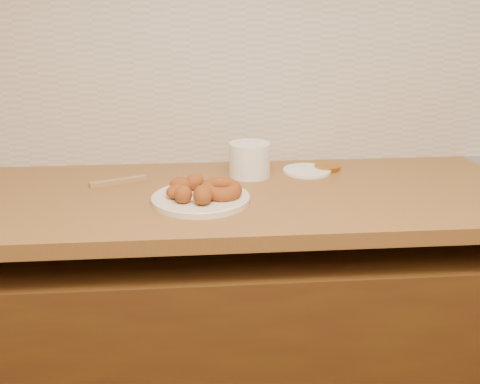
{
  "coord_description": "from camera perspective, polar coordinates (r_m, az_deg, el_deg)",
  "views": [
    {
      "loc": [
        -0.39,
        0.25,
        1.4
      ],
      "look_at": [
        -0.28,
        1.59,
        0.93
      ],
      "focal_mm": 42.0,
      "sensor_mm": 36.0,
      "label": 1
    }
  ],
  "objects": [
    {
      "name": "wall_back",
      "position": [
        1.79,
        8.12,
        17.45
      ],
      "size": [
        4.0,
        0.02,
        2.7
      ],
      "primitive_type": "cube",
      "color": "#BEB194",
      "rests_on": "ground"
    },
    {
      "name": "base_cabinet",
      "position": [
        1.8,
        8.87,
        -15.26
      ],
      "size": [
        3.6,
        0.6,
        0.77
      ],
      "primitive_type": "cube",
      "color": "#4E3211",
      "rests_on": "floor"
    },
    {
      "name": "butcher_block",
      "position": [
        1.55,
        -14.19,
        -0.98
      ],
      "size": [
        2.3,
        0.62,
        0.04
      ],
      "primitive_type": "cube",
      "color": "brown",
      "rests_on": "base_cabinet"
    },
    {
      "name": "backsplash",
      "position": [
        1.79,
        7.98,
        12.63
      ],
      "size": [
        3.6,
        0.02,
        0.6
      ],
      "primitive_type": "cube",
      "color": "beige",
      "rests_on": "wall_back"
    },
    {
      "name": "donut_plate",
      "position": [
        1.45,
        -4.01,
        -0.7
      ],
      "size": [
        0.25,
        0.25,
        0.01
      ],
      "primitive_type": "cylinder",
      "color": "silver",
      "rests_on": "butcher_block"
    },
    {
      "name": "ring_donut",
      "position": [
        1.44,
        -1.95,
        0.29
      ],
      "size": [
        0.16,
        0.16,
        0.05
      ],
      "primitive_type": "torus",
      "rotation": [
        0.1,
        0.0,
        0.71
      ],
      "color": "brown",
      "rests_on": "donut_plate"
    },
    {
      "name": "fried_dough_chunks",
      "position": [
        1.43,
        -5.21,
        0.26
      ],
      "size": [
        0.13,
        0.18,
        0.05
      ],
      "color": "brown",
      "rests_on": "donut_plate"
    },
    {
      "name": "plastic_tub",
      "position": [
        1.64,
        0.99,
        3.31
      ],
      "size": [
        0.14,
        0.14,
        0.1
      ],
      "primitive_type": "cylinder",
      "rotation": [
        0.0,
        0.0,
        -0.18
      ],
      "color": "white",
      "rests_on": "butcher_block"
    },
    {
      "name": "tub_lid",
      "position": [
        1.7,
        6.82,
        2.16
      ],
      "size": [
        0.18,
        0.18,
        0.01
      ],
      "primitive_type": "cylinder",
      "rotation": [
        0.0,
        0.0,
        0.33
      ],
      "color": "white",
      "rests_on": "butcher_block"
    },
    {
      "name": "brass_jar_lid",
      "position": [
        1.73,
        8.85,
        2.48
      ],
      "size": [
        0.1,
        0.1,
        0.01
      ],
      "primitive_type": "cylinder",
      "rotation": [
        0.0,
        0.0,
        -0.26
      ],
      "color": "#B07C25",
      "rests_on": "butcher_block"
    },
    {
      "name": "wooden_utensil",
      "position": [
        1.62,
        -12.26,
        1.08
      ],
      "size": [
        0.16,
        0.08,
        0.01
      ],
      "primitive_type": "cube",
      "rotation": [
        0.0,
        0.0,
        0.4
      ],
      "color": "olive",
      "rests_on": "butcher_block"
    }
  ]
}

